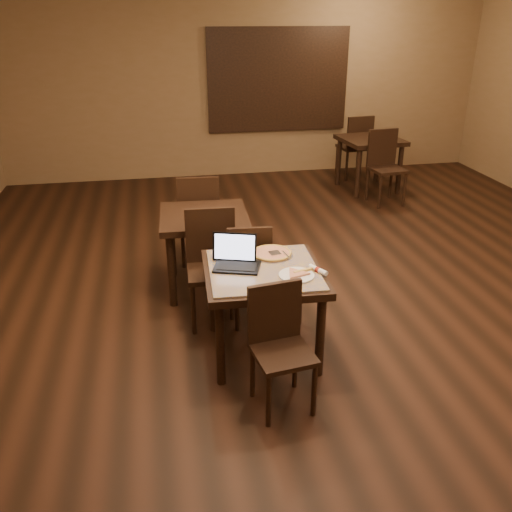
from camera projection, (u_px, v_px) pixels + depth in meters
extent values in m
plane|color=black|center=(342.00, 319.00, 5.00)|extent=(10.00, 10.00, 0.00)
cube|color=olive|center=(248.00, 84.00, 8.85)|extent=(8.00, 0.02, 3.00)
cube|color=#234E80|center=(278.00, 80.00, 8.89)|extent=(2.20, 0.04, 1.50)
cube|color=black|center=(278.00, 80.00, 8.87)|extent=(2.34, 0.02, 1.64)
cylinder|color=black|center=(220.00, 343.00, 4.00)|extent=(0.07, 0.07, 0.71)
cylinder|color=black|center=(213.00, 295.00, 4.69)|extent=(0.07, 0.07, 0.71)
cylinder|color=black|center=(320.00, 335.00, 4.10)|extent=(0.07, 0.07, 0.71)
cylinder|color=black|center=(299.00, 289.00, 4.78)|extent=(0.07, 0.07, 0.71)
cube|color=black|center=(263.00, 273.00, 4.24)|extent=(0.96, 0.96, 0.06)
cube|color=#1833A1|center=(263.00, 269.00, 4.23)|extent=(0.88, 0.88, 0.02)
cylinder|color=black|center=(268.00, 401.00, 3.63)|extent=(0.04, 0.04, 0.42)
cylinder|color=black|center=(252.00, 372.00, 3.92)|extent=(0.04, 0.04, 0.42)
cylinder|color=black|center=(314.00, 391.00, 3.73)|extent=(0.04, 0.04, 0.42)
cylinder|color=black|center=(295.00, 363.00, 4.02)|extent=(0.04, 0.04, 0.42)
cube|color=black|center=(283.00, 354.00, 3.73)|extent=(0.45, 0.45, 0.04)
cube|color=black|center=(275.00, 311.00, 3.78)|extent=(0.39, 0.09, 0.45)
cylinder|color=black|center=(264.00, 281.00, 5.25)|extent=(0.04, 0.04, 0.42)
cylinder|color=black|center=(268.00, 297.00, 4.94)|extent=(0.04, 0.04, 0.42)
cylinder|color=black|center=(229.00, 282.00, 5.22)|extent=(0.04, 0.04, 0.42)
cylinder|color=black|center=(232.00, 299.00, 4.91)|extent=(0.04, 0.04, 0.42)
cube|color=black|center=(248.00, 268.00, 4.98)|extent=(0.42, 0.42, 0.04)
cube|color=black|center=(250.00, 251.00, 4.72)|extent=(0.39, 0.07, 0.45)
cube|color=black|center=(237.00, 267.00, 4.23)|extent=(0.41, 0.34, 0.02)
cube|color=black|center=(234.00, 247.00, 4.29)|extent=(0.35, 0.16, 0.23)
cube|color=silver|center=(235.00, 247.00, 4.29)|extent=(0.32, 0.14, 0.20)
cylinder|color=white|center=(297.00, 275.00, 4.10)|extent=(0.27, 0.27, 0.01)
cylinder|color=silver|center=(272.00, 255.00, 4.46)|extent=(0.34, 0.34, 0.01)
cylinder|color=#D0BE8A|center=(272.00, 253.00, 4.45)|extent=(0.31, 0.31, 0.02)
torus|color=gold|center=(272.00, 253.00, 4.45)|extent=(0.32, 0.32, 0.02)
cube|color=silver|center=(275.00, 253.00, 4.43)|extent=(0.12, 0.23, 0.01)
cylinder|color=white|center=(318.00, 270.00, 4.16)|extent=(0.12, 0.17, 0.04)
cylinder|color=#9E2213|center=(318.00, 270.00, 4.16)|extent=(0.05, 0.05, 0.04)
cylinder|color=black|center=(358.00, 173.00, 8.08)|extent=(0.08, 0.08, 0.77)
cylinder|color=black|center=(339.00, 162.00, 8.68)|extent=(0.08, 0.08, 0.77)
cylinder|color=black|center=(399.00, 169.00, 8.26)|extent=(0.08, 0.08, 0.77)
cylinder|color=black|center=(378.00, 158.00, 8.86)|extent=(0.08, 0.08, 0.77)
cube|color=black|center=(371.00, 140.00, 8.30)|extent=(0.95, 0.95, 0.07)
cylinder|color=black|center=(380.00, 192.00, 7.68)|extent=(0.04, 0.04, 0.49)
cylinder|color=black|center=(367.00, 185.00, 8.02)|extent=(0.04, 0.04, 0.49)
cylinder|color=black|center=(404.00, 190.00, 7.78)|extent=(0.04, 0.04, 0.49)
cylinder|color=black|center=(391.00, 182.00, 8.12)|extent=(0.04, 0.04, 0.49)
cube|color=black|center=(387.00, 170.00, 7.79)|extent=(0.50, 0.50, 0.04)
cube|color=black|center=(382.00, 147.00, 7.85)|extent=(0.46, 0.09, 0.52)
cylinder|color=black|center=(357.00, 159.00, 9.38)|extent=(0.04, 0.04, 0.49)
cylinder|color=black|center=(368.00, 165.00, 9.04)|extent=(0.04, 0.04, 0.49)
cylinder|color=black|center=(337.00, 161.00, 9.28)|extent=(0.04, 0.04, 0.49)
cylinder|color=black|center=(347.00, 167.00, 8.94)|extent=(0.04, 0.04, 0.49)
cube|color=black|center=(353.00, 147.00, 9.05)|extent=(0.50, 0.50, 0.04)
cube|color=black|center=(360.00, 133.00, 8.75)|extent=(0.46, 0.09, 0.52)
cylinder|color=black|center=(172.00, 270.00, 5.09)|extent=(0.07, 0.07, 0.75)
cylinder|color=black|center=(172.00, 242.00, 5.70)|extent=(0.07, 0.07, 0.75)
cylinder|color=black|center=(243.00, 266.00, 5.17)|extent=(0.07, 0.07, 0.75)
cylinder|color=black|center=(235.00, 239.00, 5.78)|extent=(0.07, 0.07, 0.75)
cube|color=black|center=(204.00, 217.00, 5.27)|extent=(0.88, 0.88, 0.06)
cylinder|color=black|center=(193.00, 310.00, 4.68)|extent=(0.04, 0.04, 0.48)
cylinder|color=black|center=(192.00, 289.00, 5.02)|extent=(0.04, 0.04, 0.48)
cylinder|color=black|center=(237.00, 307.00, 4.73)|extent=(0.04, 0.04, 0.48)
cylinder|color=black|center=(233.00, 287.00, 5.07)|extent=(0.04, 0.04, 0.48)
cube|color=black|center=(213.00, 272.00, 4.77)|extent=(0.46, 0.46, 0.04)
cube|color=black|center=(210.00, 235.00, 4.84)|extent=(0.44, 0.06, 0.51)
cylinder|color=black|center=(215.00, 233.00, 6.30)|extent=(0.04, 0.04, 0.48)
cylinder|color=black|center=(218.00, 246.00, 5.96)|extent=(0.04, 0.04, 0.48)
cylinder|color=black|center=(182.00, 235.00, 6.25)|extent=(0.04, 0.04, 0.48)
cylinder|color=black|center=(183.00, 248.00, 5.91)|extent=(0.04, 0.04, 0.48)
cube|color=black|center=(199.00, 218.00, 6.00)|extent=(0.46, 0.46, 0.04)
cube|color=black|center=(198.00, 201.00, 5.70)|extent=(0.44, 0.06, 0.51)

